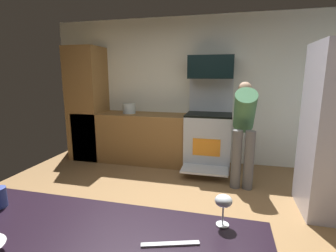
# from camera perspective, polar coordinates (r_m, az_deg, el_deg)

# --- Properties ---
(ground_plane) EXTENTS (5.20, 4.80, 0.02)m
(ground_plane) POSITION_cam_1_polar(r_m,az_deg,el_deg) (2.85, -3.55, -22.52)
(ground_plane) COLOR olive
(wall_back) EXTENTS (5.20, 0.12, 2.60)m
(wall_back) POSITION_cam_1_polar(r_m,az_deg,el_deg) (4.66, 4.97, 7.96)
(wall_back) COLOR silver
(wall_back) RESTS_ON ground
(lower_cabinet_run) EXTENTS (2.40, 0.60, 0.90)m
(lower_cabinet_run) POSITION_cam_1_polar(r_m,az_deg,el_deg) (4.67, -6.90, -2.64)
(lower_cabinet_run) COLOR brown
(lower_cabinet_run) RESTS_ON ground
(cabinet_column) EXTENTS (0.60, 0.60, 2.10)m
(cabinet_column) POSITION_cam_1_polar(r_m,az_deg,el_deg) (5.01, -17.88, 4.82)
(cabinet_column) COLOR brown
(cabinet_column) RESTS_ON ground
(oven_range) EXTENTS (0.76, 1.03, 1.53)m
(oven_range) POSITION_cam_1_polar(r_m,az_deg,el_deg) (4.36, 9.19, -2.91)
(oven_range) COLOR silver
(oven_range) RESTS_ON ground
(microwave) EXTENTS (0.74, 0.38, 0.38)m
(microwave) POSITION_cam_1_polar(r_m,az_deg,el_deg) (4.32, 9.83, 13.14)
(microwave) COLOR black
(microwave) RESTS_ON oven_range
(person_cook) EXTENTS (0.31, 0.69, 1.49)m
(person_cook) POSITION_cam_1_polar(r_m,az_deg,el_deg) (3.72, 17.00, 0.23)
(person_cook) COLOR #5A5A5A
(person_cook) RESTS_ON ground
(wine_glass_near) EXTENTS (0.08, 0.08, 0.15)m
(wine_glass_near) POSITION_cam_1_polar(r_m,az_deg,el_deg) (1.22, 12.58, -16.69)
(wine_glass_near) COLOR silver
(wine_glass_near) RESTS_ON counter_island
(knife_chef) EXTENTS (0.24, 0.10, 0.01)m
(knife_chef) POSITION_cam_1_polar(r_m,az_deg,el_deg) (1.13, 0.53, -25.40)
(knife_chef) COLOR #B7BABF
(knife_chef) RESTS_ON counter_island
(stock_pot) EXTENTS (0.23, 0.23, 0.18)m
(stock_pot) POSITION_cam_1_polar(r_m,az_deg,el_deg) (4.63, -8.89, 3.97)
(stock_pot) COLOR #B1C2C6
(stock_pot) RESTS_ON lower_cabinet_run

